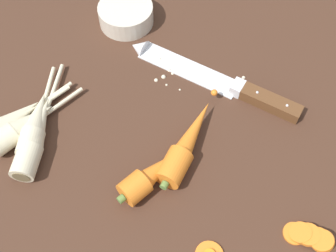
{
  "coord_description": "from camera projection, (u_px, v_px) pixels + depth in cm",
  "views": [
    {
      "loc": [
        6.49,
        -38.72,
        61.94
      ],
      "look_at": [
        0.0,
        -2.0,
        1.5
      ],
      "focal_mm": 44.79,
      "sensor_mm": 36.0,
      "label": 1
    }
  ],
  "objects": [
    {
      "name": "parsnip_mid_right",
      "position": [
        36.0,
        123.0,
        0.71
      ],
      "size": [
        5.14,
        19.1,
        4.0
      ],
      "color": "beige",
      "rests_on": "ground_plane"
    },
    {
      "name": "parsnip_back",
      "position": [
        7.0,
        126.0,
        0.7
      ],
      "size": [
        12.97,
        16.07,
        4.0
      ],
      "color": "beige",
      "rests_on": "ground_plane"
    },
    {
      "name": "carrot_slice_stack",
      "position": [
        308.0,
        236.0,
        0.62
      ],
      "size": [
        7.22,
        4.37,
        2.83
      ],
      "color": "orange",
      "rests_on": "ground_plane"
    },
    {
      "name": "parsnip_outer",
      "position": [
        36.0,
        135.0,
        0.69
      ],
      "size": [
        4.53,
        23.77,
        4.0
      ],
      "color": "beige",
      "rests_on": "ground_plane"
    },
    {
      "name": "ground_plane",
      "position": [
        170.0,
        127.0,
        0.75
      ],
      "size": [
        120.0,
        90.0,
        4.0
      ],
      "primitive_type": "cube",
      "color": "#42281C"
    },
    {
      "name": "prep_bowl",
      "position": [
        126.0,
        14.0,
        0.84
      ],
      "size": [
        11.0,
        11.0,
        4.0
      ],
      "color": "beige",
      "rests_on": "ground_plane"
    },
    {
      "name": "parsnip_front",
      "position": [
        23.0,
        126.0,
        0.7
      ],
      "size": [
        12.54,
        16.1,
        4.0
      ],
      "color": "beige",
      "rests_on": "ground_plane"
    },
    {
      "name": "whole_carrot",
      "position": [
        187.0,
        144.0,
        0.69
      ],
      "size": [
        8.6,
        20.22,
        4.2
      ],
      "color": "orange",
      "rests_on": "ground_plane"
    },
    {
      "name": "mince_crumbs",
      "position": [
        178.0,
        71.0,
        0.79
      ],
      "size": [
        17.5,
        7.05,
        0.86
      ],
      "color": "beige",
      "rests_on": "ground_plane"
    },
    {
      "name": "whole_carrot_second",
      "position": [
        151.0,
        175.0,
        0.66
      ],
      "size": [
        10.51,
        12.62,
        4.2
      ],
      "color": "orange",
      "rests_on": "ground_plane"
    },
    {
      "name": "parsnip_mid_left",
      "position": [
        7.0,
        124.0,
        0.71
      ],
      "size": [
        13.39,
        17.31,
        4.0
      ],
      "color": "beige",
      "rests_on": "ground_plane"
    },
    {
      "name": "chefs_knife",
      "position": [
        209.0,
        77.0,
        0.78
      ],
      "size": [
        33.76,
        15.07,
        4.18
      ],
      "color": "silver",
      "rests_on": "ground_plane"
    }
  ]
}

